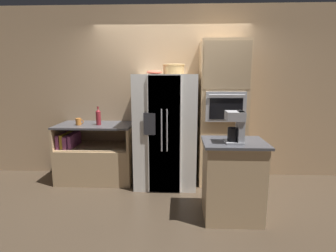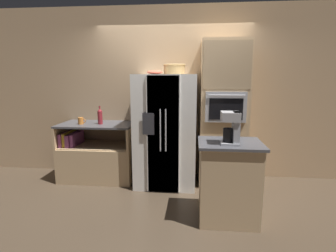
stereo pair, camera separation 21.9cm
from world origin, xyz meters
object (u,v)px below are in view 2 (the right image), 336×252
refrigerator (166,130)px  wicker_basket (174,69)px  mug (81,121)px  coffee_maker (232,127)px  bottle_tall (100,116)px  fruit_bowl (155,72)px  wall_oven (223,114)px

refrigerator → wicker_basket: bearing=39.5°
mug → coffee_maker: bearing=-26.3°
refrigerator → coffee_maker: size_ratio=4.78×
bottle_tall → mug: (-0.30, -0.03, -0.07)m
refrigerator → fruit_bowl: (-0.17, 0.01, 0.89)m
wicker_basket → fruit_bowl: 0.31m
wicker_basket → coffee_maker: wicker_basket is taller
wicker_basket → mug: 1.69m
fruit_bowl → mug: 1.41m
coffee_maker → refrigerator: bearing=127.5°
wicker_basket → coffee_maker: 1.54m
wall_oven → bottle_tall: 1.94m
wicker_basket → bottle_tall: wicker_basket is taller
refrigerator → mug: refrigerator is taller
wicker_basket → mug: size_ratio=2.68×
wicker_basket → fruit_bowl: (-0.29, -0.09, -0.05)m
wall_oven → mug: (-2.24, -0.11, -0.12)m
fruit_bowl → wall_oven: bearing=4.9°
wall_oven → wicker_basket: 1.02m
mug → coffee_maker: coffee_maker is taller
mug → bottle_tall: bearing=6.5°
bottle_tall → wicker_basket: bearing=3.6°
refrigerator → coffee_maker: bearing=-52.5°
bottle_tall → coffee_maker: 2.21m
mug → wicker_basket: bearing=4.2°
refrigerator → coffee_maker: 1.42m
wall_oven → coffee_maker: size_ratio=6.17×
bottle_tall → coffee_maker: coffee_maker is taller
wall_oven → mug: wall_oven is taller
wicker_basket → fruit_bowl: wicker_basket is taller
fruit_bowl → mug: bearing=-179.0°
refrigerator → wicker_basket: wicker_basket is taller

